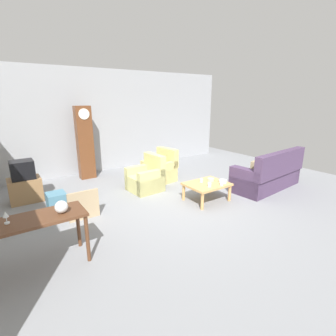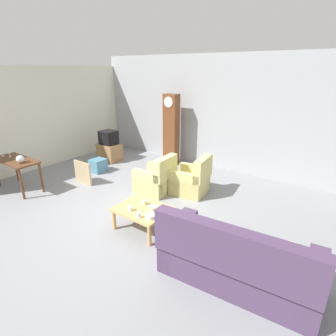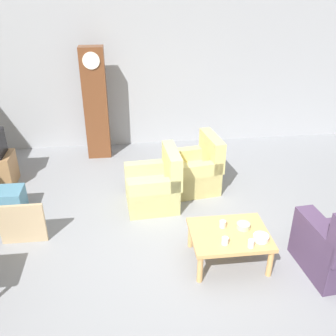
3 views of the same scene
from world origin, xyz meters
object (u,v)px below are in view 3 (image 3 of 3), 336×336
armchair_olive_far (195,172)px  coffee_table_wood (229,237)px  cup_white_porcelain (225,241)px  bowl_white_stacked (261,238)px  storage_box_blue (11,201)px  armchair_olive_near (155,187)px  bowl_shallow_green (243,226)px  grandfather_clock (96,104)px  framed_picture_leaning (22,224)px  cup_blue_rimmed (251,244)px  cup_cream_tall (223,224)px

armchair_olive_far → coffee_table_wood: 1.85m
cup_white_porcelain → bowl_white_stacked: cup_white_porcelain is taller
storage_box_blue → armchair_olive_near: bearing=-1.8°
coffee_table_wood → bowl_shallow_green: size_ratio=5.73×
grandfather_clock → framed_picture_leaning: grandfather_clock is taller
bowl_shallow_green → armchair_olive_near: bearing=126.8°
cup_white_porcelain → cup_blue_rimmed: size_ratio=0.90×
cup_cream_tall → armchair_olive_near: bearing=120.3°
framed_picture_leaning → cup_white_porcelain: 2.68m
armchair_olive_far → bowl_white_stacked: (0.42, -2.02, 0.15)m
armchair_olive_far → coffee_table_wood: size_ratio=0.96×
grandfather_clock → armchair_olive_far: bearing=-41.8°
armchair_olive_far → storage_box_blue: size_ratio=2.28×
grandfather_clock → bowl_shallow_green: grandfather_clock is taller
framed_picture_leaning → bowl_shallow_green: 2.90m
coffee_table_wood → bowl_white_stacked: 0.39m
grandfather_clock → cup_cream_tall: bearing=-62.3°
armchair_olive_near → coffee_table_wood: 1.62m
armchair_olive_near → coffee_table_wood: armchair_olive_near is taller
storage_box_blue → bowl_shallow_green: bearing=-23.7°
bowl_shallow_green → grandfather_clock: bearing=120.7°
armchair_olive_far → grandfather_clock: size_ratio=0.43×
coffee_table_wood → framed_picture_leaning: framed_picture_leaning is taller
grandfather_clock → cup_white_porcelain: size_ratio=23.82×
armchair_olive_far → framed_picture_leaning: (-2.55, -1.16, -0.01)m
storage_box_blue → coffee_table_wood: bearing=-26.2°
storage_box_blue → cup_white_porcelain: (2.87, -1.67, 0.29)m
grandfather_clock → cup_blue_rimmed: bearing=-62.2°
storage_box_blue → cup_blue_rimmed: (3.16, -1.76, 0.29)m
storage_box_blue → cup_blue_rimmed: bearing=-29.2°
cup_blue_rimmed → cup_cream_tall: 0.48m
cup_blue_rimmed → cup_white_porcelain: bearing=162.5°
armchair_olive_far → bowl_shallow_green: 1.80m
cup_cream_tall → bowl_white_stacked: bearing=-37.9°
armchair_olive_far → grandfather_clock: grandfather_clock is taller
cup_cream_tall → bowl_white_stacked: size_ratio=0.47×
storage_box_blue → bowl_white_stacked: (3.32, -1.65, 0.27)m
armchair_olive_near → bowl_shallow_green: bearing=-53.2°
armchair_olive_near → grandfather_clock: bearing=115.9°
cup_blue_rimmed → bowl_shallow_green: size_ratio=0.59×
storage_box_blue → cup_white_porcelain: size_ratio=4.54×
bowl_shallow_green → bowl_white_stacked: bearing=-60.7°
grandfather_clock → bowl_shallow_green: size_ratio=12.62×
armchair_olive_far → bowl_shallow_green: armchair_olive_far is taller
armchair_olive_far → cup_blue_rimmed: armchair_olive_far is taller
storage_box_blue → cup_blue_rimmed: cup_blue_rimmed is taller
cup_white_porcelain → bowl_shallow_green: size_ratio=0.53×
coffee_table_wood → cup_white_porcelain: cup_white_porcelain is taller
armchair_olive_near → framed_picture_leaning: (-1.83, -0.72, -0.01)m
cup_white_porcelain → bowl_shallow_green: (0.30, 0.28, -0.01)m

